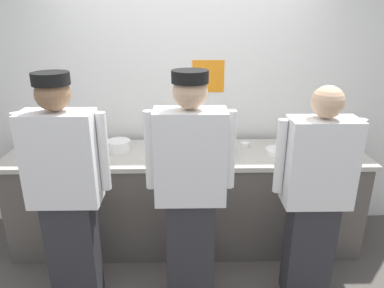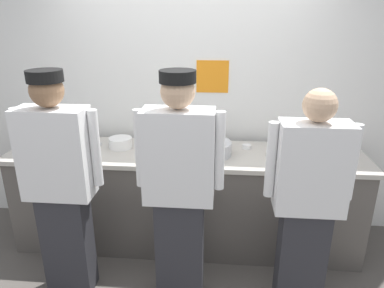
{
  "view_description": "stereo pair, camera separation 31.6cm",
  "coord_description": "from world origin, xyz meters",
  "px_view_note": "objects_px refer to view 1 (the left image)",
  "views": [
    {
      "loc": [
        0.0,
        -2.59,
        2.1
      ],
      "look_at": [
        0.06,
        0.39,
        1.01
      ],
      "focal_mm": 33.18,
      "sensor_mm": 36.0,
      "label": 1
    },
    {
      "loc": [
        0.32,
        -2.57,
        2.1
      ],
      "look_at": [
        0.06,
        0.39,
        1.01
      ],
      "focal_mm": 33.18,
      "sensor_mm": 36.0,
      "label": 2
    }
  ],
  "objects_px": {
    "chef_near_left": "(65,189)",
    "chefs_knife": "(205,157)",
    "ramekin_yellow_sauce": "(179,145)",
    "ramekin_green_sauce": "(245,144)",
    "mixing_bowl_steel": "(210,147)",
    "ramekin_orange_sauce": "(321,150)",
    "chef_center": "(190,187)",
    "plate_stack_front": "(118,145)",
    "chef_far_right": "(315,194)",
    "sheet_tray": "(67,151)",
    "ramekin_red_sauce": "(30,160)",
    "squeeze_bottle_primary": "(336,147)",
    "plate_stack_rear": "(278,152)",
    "deli_cup": "(168,147)"
  },
  "relations": [
    {
      "from": "squeeze_bottle_primary",
      "to": "ramekin_yellow_sauce",
      "type": "height_order",
      "value": "squeeze_bottle_primary"
    },
    {
      "from": "ramekin_yellow_sauce",
      "to": "ramekin_green_sauce",
      "type": "distance_m",
      "value": 0.61
    },
    {
      "from": "chef_near_left",
      "to": "plate_stack_rear",
      "type": "xyz_separation_m",
      "value": [
        1.67,
        0.65,
        0.02
      ]
    },
    {
      "from": "ramekin_green_sauce",
      "to": "chefs_knife",
      "type": "relative_size",
      "value": 0.3
    },
    {
      "from": "mixing_bowl_steel",
      "to": "chefs_knife",
      "type": "relative_size",
      "value": 1.44
    },
    {
      "from": "plate_stack_front",
      "to": "plate_stack_rear",
      "type": "distance_m",
      "value": 1.43
    },
    {
      "from": "chef_far_right",
      "to": "mixing_bowl_steel",
      "type": "bearing_deg",
      "value": 137.15
    },
    {
      "from": "mixing_bowl_steel",
      "to": "ramekin_orange_sauce",
      "type": "xyz_separation_m",
      "value": [
        1.0,
        -0.0,
        -0.03
      ]
    },
    {
      "from": "squeeze_bottle_primary",
      "to": "ramekin_green_sauce",
      "type": "distance_m",
      "value": 0.79
    },
    {
      "from": "sheet_tray",
      "to": "chefs_knife",
      "type": "relative_size",
      "value": 1.7
    },
    {
      "from": "ramekin_yellow_sauce",
      "to": "ramekin_red_sauce",
      "type": "relative_size",
      "value": 1.34
    },
    {
      "from": "sheet_tray",
      "to": "deli_cup",
      "type": "bearing_deg",
      "value": -0.46
    },
    {
      "from": "plate_stack_rear",
      "to": "ramekin_yellow_sauce",
      "type": "height_order",
      "value": "same"
    },
    {
      "from": "ramekin_red_sauce",
      "to": "chef_far_right",
      "type": "bearing_deg",
      "value": -12.43
    },
    {
      "from": "sheet_tray",
      "to": "ramekin_red_sauce",
      "type": "xyz_separation_m",
      "value": [
        -0.23,
        -0.22,
        0.01
      ]
    },
    {
      "from": "chef_center",
      "to": "plate_stack_front",
      "type": "distance_m",
      "value": 1.0
    },
    {
      "from": "chef_near_left",
      "to": "deli_cup",
      "type": "relative_size",
      "value": 18.37
    },
    {
      "from": "mixing_bowl_steel",
      "to": "ramekin_yellow_sauce",
      "type": "bearing_deg",
      "value": 152.45
    },
    {
      "from": "squeeze_bottle_primary",
      "to": "chefs_knife",
      "type": "xyz_separation_m",
      "value": [
        -1.11,
        0.02,
        -0.1
      ]
    },
    {
      "from": "squeeze_bottle_primary",
      "to": "chefs_knife",
      "type": "height_order",
      "value": "squeeze_bottle_primary"
    },
    {
      "from": "chef_far_right",
      "to": "sheet_tray",
      "type": "bearing_deg",
      "value": 160.4
    },
    {
      "from": "chef_center",
      "to": "plate_stack_rear",
      "type": "xyz_separation_m",
      "value": [
        0.79,
        0.64,
        0.01
      ]
    },
    {
      "from": "chef_near_left",
      "to": "chefs_knife",
      "type": "distance_m",
      "value": 1.17
    },
    {
      "from": "chef_near_left",
      "to": "plate_stack_front",
      "type": "relative_size",
      "value": 8.27
    },
    {
      "from": "mixing_bowl_steel",
      "to": "ramekin_orange_sauce",
      "type": "bearing_deg",
      "value": -0.08
    },
    {
      "from": "chef_center",
      "to": "ramekin_green_sauce",
      "type": "bearing_deg",
      "value": 58.36
    },
    {
      "from": "plate_stack_rear",
      "to": "chefs_knife",
      "type": "distance_m",
      "value": 0.66
    },
    {
      "from": "squeeze_bottle_primary",
      "to": "chefs_knife",
      "type": "bearing_deg",
      "value": 178.92
    },
    {
      "from": "plate_stack_front",
      "to": "chef_near_left",
      "type": "bearing_deg",
      "value": -107.25
    },
    {
      "from": "chef_center",
      "to": "plate_stack_rear",
      "type": "distance_m",
      "value": 1.02
    },
    {
      "from": "mixing_bowl_steel",
      "to": "chefs_knife",
      "type": "height_order",
      "value": "mixing_bowl_steel"
    },
    {
      "from": "chef_far_right",
      "to": "chefs_knife",
      "type": "xyz_separation_m",
      "value": [
        -0.77,
        0.56,
        0.06
      ]
    },
    {
      "from": "chef_center",
      "to": "plate_stack_front",
      "type": "height_order",
      "value": "chef_center"
    },
    {
      "from": "chef_far_right",
      "to": "plate_stack_rear",
      "type": "height_order",
      "value": "chef_far_right"
    },
    {
      "from": "ramekin_yellow_sauce",
      "to": "chef_far_right",
      "type": "bearing_deg",
      "value": -39.23
    },
    {
      "from": "ramekin_yellow_sauce",
      "to": "chefs_knife",
      "type": "bearing_deg",
      "value": -47.49
    },
    {
      "from": "chef_far_right",
      "to": "plate_stack_rear",
      "type": "xyz_separation_m",
      "value": [
        -0.12,
        0.64,
        0.08
      ]
    },
    {
      "from": "chefs_knife",
      "to": "plate_stack_front",
      "type": "bearing_deg",
      "value": 165.73
    },
    {
      "from": "ramekin_yellow_sauce",
      "to": "ramekin_orange_sauce",
      "type": "relative_size",
      "value": 1.31
    },
    {
      "from": "plate_stack_front",
      "to": "chef_center",
      "type": "bearing_deg",
      "value": -49.98
    },
    {
      "from": "deli_cup",
      "to": "chefs_knife",
      "type": "distance_m",
      "value": 0.36
    },
    {
      "from": "chef_near_left",
      "to": "chef_far_right",
      "type": "bearing_deg",
      "value": 0.26
    },
    {
      "from": "ramekin_green_sauce",
      "to": "chefs_knife",
      "type": "distance_m",
      "value": 0.48
    },
    {
      "from": "chef_near_left",
      "to": "chefs_knife",
      "type": "relative_size",
      "value": 6.4
    },
    {
      "from": "squeeze_bottle_primary",
      "to": "ramekin_green_sauce",
      "type": "xyz_separation_m",
      "value": [
        -0.73,
        0.31,
        -0.08
      ]
    },
    {
      "from": "chef_center",
      "to": "ramekin_green_sauce",
      "type": "relative_size",
      "value": 21.45
    },
    {
      "from": "sheet_tray",
      "to": "ramekin_orange_sauce",
      "type": "relative_size",
      "value": 5.65
    },
    {
      "from": "mixing_bowl_steel",
      "to": "ramekin_orange_sauce",
      "type": "relative_size",
      "value": 4.78
    },
    {
      "from": "plate_stack_rear",
      "to": "ramekin_yellow_sauce",
      "type": "bearing_deg",
      "value": 169.16
    },
    {
      "from": "chefs_knife",
      "to": "mixing_bowl_steel",
      "type": "bearing_deg",
      "value": 66.88
    }
  ]
}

